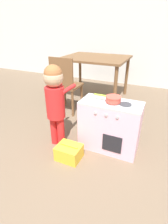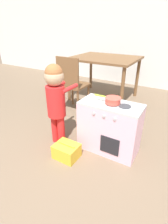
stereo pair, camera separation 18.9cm
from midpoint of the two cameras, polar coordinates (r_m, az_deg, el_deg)
The scene contains 8 objects.
ground_plane at distance 1.61m, azimuth -20.57°, elevation -28.16°, with size 16.00×16.00×0.00m, color brown.
wall_back at distance 4.17m, azimuth 15.02°, elevation 26.23°, with size 10.00×0.06×2.60m.
play_kitchen at distance 1.92m, azimuth 5.61°, elevation -4.65°, with size 0.63×0.32×0.57m.
toy_pot at distance 1.77m, azimuth 6.45°, elevation 4.29°, with size 0.28×0.16×0.06m.
child_figure at distance 1.87m, azimuth -12.34°, elevation 4.99°, with size 0.22×0.37×0.93m.
toy_basket at distance 1.89m, azimuth -7.87°, elevation -12.98°, with size 0.25×0.21×0.17m.
dining_table at distance 3.25m, azimuth 1.99°, elevation 15.93°, with size 1.13×0.94×0.76m.
dining_chair_near at distance 2.70m, azimuth -8.04°, elevation 9.01°, with size 0.38×0.38×0.87m.
Camera 1 is at (0.72, -0.61, 1.27)m, focal length 28.00 mm.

